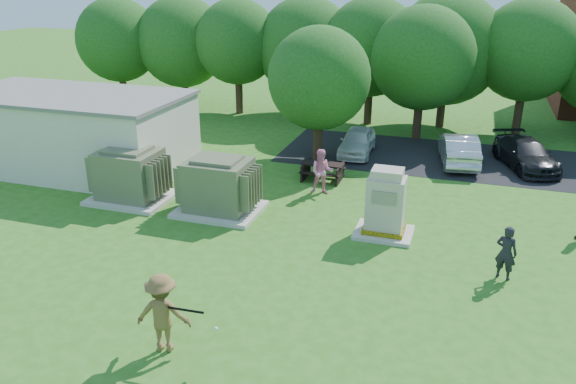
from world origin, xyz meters
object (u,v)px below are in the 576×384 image
(generator_cabinet, at_px, (385,207))
(person_by_generator, at_px, (506,253))
(transformer_left, at_px, (130,176))
(car_white, at_px, (357,141))
(car_dark, at_px, (526,154))
(car_silver_a, at_px, (459,149))
(person_at_picnic, at_px, (322,172))
(transformer_right, at_px, (219,187))
(batter, at_px, (163,313))
(picnic_table, at_px, (323,169))

(generator_cabinet, xyz_separation_m, person_by_generator, (3.71, -1.80, -0.20))
(transformer_left, height_order, car_white, transformer_left)
(person_by_generator, xyz_separation_m, car_dark, (1.17, 10.65, -0.19))
(car_silver_a, bearing_deg, person_at_picnic, 39.54)
(generator_cabinet, distance_m, person_by_generator, 4.13)
(transformer_left, height_order, car_silver_a, transformer_left)
(transformer_left, distance_m, transformer_right, 3.70)
(generator_cabinet, bearing_deg, person_at_picnic, 135.19)
(generator_cabinet, relative_size, car_white, 0.63)
(transformer_left, distance_m, car_dark, 17.07)
(person_by_generator, relative_size, car_white, 0.44)
(person_by_generator, relative_size, car_dark, 0.38)
(transformer_left, xyz_separation_m, car_dark, (14.62, 8.81, -0.34))
(transformer_left, xyz_separation_m, transformer_right, (3.70, 0.00, 0.00))
(batter, relative_size, car_silver_a, 0.46)
(batter, relative_size, car_white, 0.53)
(transformer_right, distance_m, person_by_generator, 9.92)
(transformer_right, height_order, person_by_generator, transformer_right)
(batter, height_order, car_silver_a, batter)
(transformer_left, relative_size, car_dark, 0.69)
(transformer_left, bearing_deg, person_by_generator, -7.82)
(batter, xyz_separation_m, car_silver_a, (5.88, 16.21, -0.28))
(person_by_generator, relative_size, person_at_picnic, 0.90)
(generator_cabinet, distance_m, car_dark, 10.12)
(transformer_left, height_order, person_at_picnic, transformer_left)
(generator_cabinet, bearing_deg, car_silver_a, 76.71)
(batter, bearing_deg, car_white, -107.30)
(transformer_right, xyz_separation_m, person_at_picnic, (3.09, 2.87, -0.06))
(person_by_generator, height_order, car_silver_a, person_by_generator)
(person_at_picnic, distance_m, car_dark, 9.83)
(car_dark, bearing_deg, transformer_right, -161.78)
(transformer_left, relative_size, transformer_right, 1.00)
(person_at_picnic, bearing_deg, transformer_left, -169.52)
(person_by_generator, bearing_deg, car_white, -38.57)
(person_by_generator, bearing_deg, car_dark, -76.72)
(generator_cabinet, relative_size, car_dark, 0.54)
(generator_cabinet, relative_size, batter, 1.19)
(transformer_left, height_order, generator_cabinet, generator_cabinet)
(batter, bearing_deg, transformer_right, -87.43)
(transformer_right, distance_m, batter, 8.04)
(car_dark, bearing_deg, picnic_table, -172.46)
(person_by_generator, bearing_deg, car_silver_a, -61.04)
(picnic_table, bearing_deg, generator_cabinet, -53.46)
(person_by_generator, bearing_deg, picnic_table, -22.14)
(person_at_picnic, relative_size, car_silver_a, 0.43)
(person_by_generator, height_order, person_at_picnic, person_at_picnic)
(person_by_generator, distance_m, person_at_picnic, 8.16)
(picnic_table, distance_m, person_by_generator, 9.41)
(car_white, distance_m, car_silver_a, 4.67)
(batter, distance_m, car_white, 16.21)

